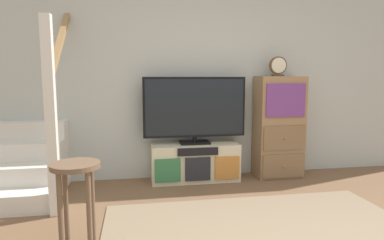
% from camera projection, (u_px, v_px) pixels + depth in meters
% --- Properties ---
extents(back_wall, '(6.40, 0.12, 2.70)m').
position_uv_depth(back_wall, '(215.00, 70.00, 4.23)').
color(back_wall, '#B2B7B2').
rests_on(back_wall, ground_plane).
extents(area_rug, '(2.60, 1.80, 0.01)m').
position_uv_depth(area_rug, '(270.00, 240.00, 2.59)').
color(area_rug, '#847056').
rests_on(area_rug, ground_plane).
extents(media_console, '(1.06, 0.38, 0.46)m').
position_uv_depth(media_console, '(195.00, 162.00, 4.06)').
color(media_console, beige).
rests_on(media_console, ground_plane).
extents(television, '(1.24, 0.22, 0.81)m').
position_uv_depth(television, '(195.00, 108.00, 4.00)').
color(television, black).
rests_on(television, media_console).
extents(side_cabinet, '(0.58, 0.38, 1.27)m').
position_uv_depth(side_cabinet, '(279.00, 127.00, 4.20)').
color(side_cabinet, '#93704C').
rests_on(side_cabinet, ground_plane).
extents(desk_clock, '(0.22, 0.08, 0.24)m').
position_uv_depth(desk_clock, '(278.00, 66.00, 4.08)').
color(desk_clock, '#4C3823').
rests_on(desk_clock, side_cabinet).
extents(staircase, '(1.00, 1.36, 2.20)m').
position_uv_depth(staircase, '(25.00, 157.00, 3.73)').
color(staircase, silver).
rests_on(staircase, ground_plane).
extents(bar_stool_near, '(0.34, 0.34, 0.67)m').
position_uv_depth(bar_stool_near, '(76.00, 186.00, 2.33)').
color(bar_stool_near, brown).
rests_on(bar_stool_near, ground_plane).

